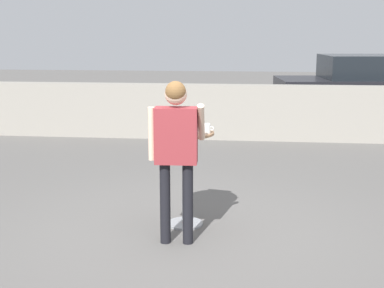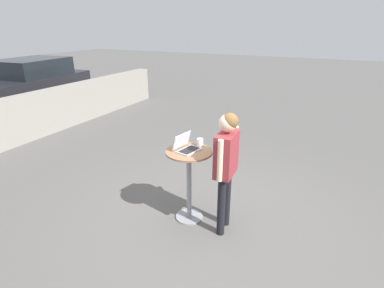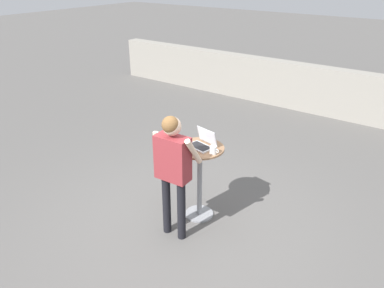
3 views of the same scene
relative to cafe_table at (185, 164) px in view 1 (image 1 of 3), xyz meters
name	(u,v)px [view 1 (image 1 of 3)]	position (x,y,z in m)	size (l,w,h in m)	color
ground_plane	(185,235)	(0.04, -0.32, -0.72)	(50.00, 50.00, 0.00)	#5B5956
pavement_kerb	(217,112)	(0.04, 5.13, -0.16)	(12.50, 0.35, 1.13)	gray
cafe_table	(185,164)	(0.00, 0.00, 0.00)	(0.66, 0.66, 1.09)	gray
laptop	(186,127)	(0.01, 0.05, 0.43)	(0.39, 0.34, 0.23)	#B7BABF
coffee_mug	(206,129)	(0.25, -0.05, 0.43)	(0.13, 0.09, 0.11)	white
standing_person	(176,141)	(-0.02, -0.55, 0.38)	(0.58, 0.39, 1.72)	black
parked_car_near_street	(361,87)	(3.46, 7.82, 0.12)	(4.18, 2.34, 1.64)	black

